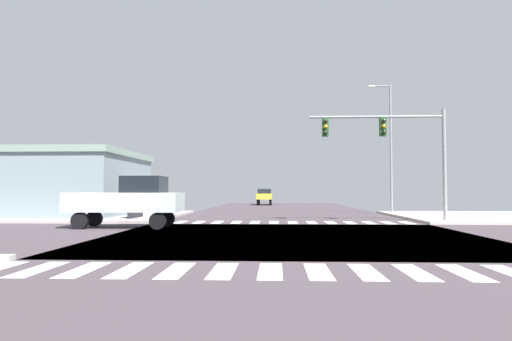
# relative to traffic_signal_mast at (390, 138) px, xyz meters

# --- Properties ---
(ground) EXTENTS (90.00, 90.00, 0.05)m
(ground) POSITION_rel_traffic_signal_mast_xyz_m (-5.49, -7.70, -4.55)
(ground) COLOR #453B41
(sidewalk_corner_ne) EXTENTS (12.00, 12.00, 0.14)m
(sidewalk_corner_ne) POSITION_rel_traffic_signal_mast_xyz_m (7.51, 4.30, -4.45)
(sidewalk_corner_ne) COLOR #B2ADA3
(sidewalk_corner_ne) RESTS_ON ground
(sidewalk_corner_nw) EXTENTS (12.00, 12.00, 0.14)m
(sidewalk_corner_nw) POSITION_rel_traffic_signal_mast_xyz_m (-18.49, 4.30, -4.45)
(sidewalk_corner_nw) COLOR #B3A8A7
(sidewalk_corner_nw) RESTS_ON ground
(crosswalk_near) EXTENTS (13.50, 2.00, 0.01)m
(crosswalk_near) POSITION_rel_traffic_signal_mast_xyz_m (-5.74, -15.00, -4.52)
(crosswalk_near) COLOR white
(crosswalk_near) RESTS_ON ground
(crosswalk_far) EXTENTS (13.50, 2.00, 0.01)m
(crosswalk_far) POSITION_rel_traffic_signal_mast_xyz_m (-5.74, -0.40, -4.52)
(crosswalk_far) COLOR white
(crosswalk_far) RESTS_ON ground
(traffic_signal_mast) EXTENTS (7.30, 0.55, 6.09)m
(traffic_signal_mast) POSITION_rel_traffic_signal_mast_xyz_m (0.00, 0.00, 0.00)
(traffic_signal_mast) COLOR gray
(traffic_signal_mast) RESTS_ON ground
(street_lamp) EXTENTS (1.78, 0.32, 9.47)m
(street_lamp) POSITION_rel_traffic_signal_mast_xyz_m (2.04, 8.67, 1.03)
(street_lamp) COLOR gray
(street_lamp) RESTS_ON ground
(bank_building) EXTENTS (14.01, 9.80, 4.27)m
(bank_building) POSITION_rel_traffic_signal_mast_xyz_m (-21.80, 4.89, -2.38)
(bank_building) COLOR gray
(bank_building) RESTS_ON ground
(sedan_crossing_2) EXTENTS (1.80, 4.30, 1.88)m
(sedan_crossing_2) POSITION_rel_traffic_signal_mast_xyz_m (-7.49, 28.76, -3.41)
(sedan_crossing_2) COLOR black
(sedan_crossing_2) RESTS_ON ground
(pickup_leading_1) EXTENTS (5.10, 2.00, 2.35)m
(pickup_leading_1) POSITION_rel_traffic_signal_mast_xyz_m (-12.83, -4.20, -3.23)
(pickup_leading_1) COLOR black
(pickup_leading_1) RESTS_ON ground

